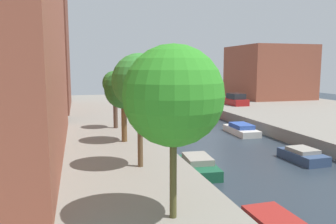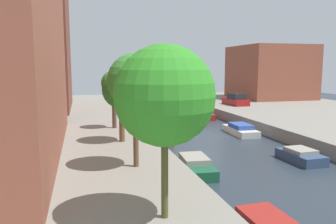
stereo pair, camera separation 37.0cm
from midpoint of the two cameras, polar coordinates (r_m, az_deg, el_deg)
name	(u,v)px [view 1 (the left image)]	position (r m, az deg, el deg)	size (l,w,h in m)	color
ground_plane	(204,136)	(28.28, 5.84, -4.01)	(84.00, 84.00, 0.00)	#28333D
quay_left	(10,140)	(26.82, -25.70, -4.31)	(20.00, 64.00, 1.00)	gray
apartment_tower_far	(19,18)	(41.21, -24.26, 14.37)	(10.00, 13.74, 19.95)	brown
low_block_right	(268,72)	(53.36, 16.55, 6.54)	(10.00, 10.64, 7.82)	brown
street_tree_0	(173,96)	(10.11, -0.13, 2.75)	(3.11, 3.11, 5.43)	#4D4B26
street_tree_1	(140,82)	(15.61, -5.55, 5.14)	(2.60, 2.60, 5.37)	brown
street_tree_2	(124,90)	(21.17, -8.08, 3.69)	(2.40, 2.40, 4.52)	brown
street_tree_3	(115,84)	(26.05, -9.45, 4.68)	(1.91, 1.91, 4.44)	brown
parked_car	(235,100)	(42.59, 11.13, 2.02)	(1.96, 4.10, 1.45)	maroon
moored_boat_left_2	(198,166)	(18.55, 4.62, -9.10)	(1.85, 3.74, 0.89)	#195638
moored_boat_left_3	(160,137)	(26.16, -1.71, -4.34)	(1.83, 4.57, 0.53)	maroon
moored_boat_left_4	(149,124)	(32.16, -3.65, -2.02)	(1.51, 3.20, 0.60)	#4C5156
moored_boat_right_2	(303,156)	(22.12, 21.53, -6.91)	(1.70, 3.07, 0.81)	#33476B
moored_boat_right_3	(241,130)	(29.44, 12.02, -2.94)	(1.83, 4.26, 0.89)	beige
moored_boat_right_4	(204,115)	(37.07, 5.94, -0.57)	(1.85, 3.24, 0.96)	maroon
moored_boat_right_5	(183,108)	(43.62, 2.38, 0.64)	(1.62, 3.44, 0.81)	#232328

